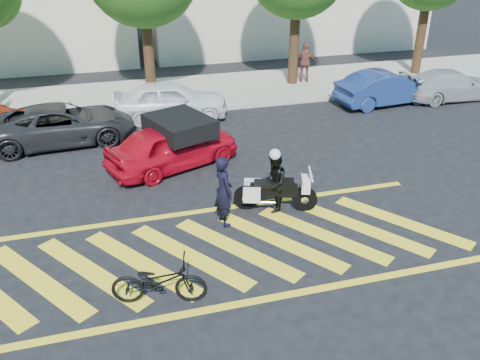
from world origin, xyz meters
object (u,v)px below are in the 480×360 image
object	(u,v)px
officer_bike	(224,191)
officer_moto	(274,182)
police_motorcycle	(274,192)
parked_right	(386,88)
red_convertible	(173,146)
parked_mid_left	(62,124)
bicycle	(159,281)
parked_mid_right	(171,100)
parked_far_right	(451,85)

from	to	relation	value
officer_bike	officer_moto	bearing A→B (deg)	-88.47
police_motorcycle	parked_right	world-z (taller)	parked_right
red_convertible	parked_mid_left	xyz separation A→B (m)	(-3.34, 2.96, -0.04)
officer_moto	bicycle	bearing A→B (deg)	-31.03
bicycle	police_motorcycle	distance (m)	4.47
red_convertible	parked_mid_right	world-z (taller)	parked_mid_right
parked_mid_left	officer_moto	bearing A→B (deg)	-143.44
officer_moto	parked_far_right	xyz separation A→B (m)	(10.38, 6.86, -0.18)
parked_mid_right	parked_far_right	size ratio (longest dim) A/B	1.00
officer_moto	parked_right	xyz separation A→B (m)	(7.33, 7.00, -0.11)
bicycle	parked_mid_left	xyz separation A→B (m)	(-2.07, 9.18, 0.17)
officer_bike	police_motorcycle	bearing A→B (deg)	-88.17
red_convertible	parked_mid_left	size ratio (longest dim) A/B	0.86
parked_mid_right	parked_right	bearing A→B (deg)	-87.65
bicycle	red_convertible	distance (m)	6.35
parked_right	parked_far_right	world-z (taller)	parked_right
officer_bike	parked_right	distance (m)	11.41
officer_moto	parked_mid_left	distance (m)	8.36
officer_bike	parked_far_right	distance (m)	13.82
bicycle	police_motorcycle	size ratio (longest dim) A/B	0.89
officer_moto	parked_mid_right	xyz separation A→B (m)	(-1.52, 7.70, -0.07)
officer_bike	parked_mid_left	distance (m)	7.76
parked_mid_left	parked_mid_right	distance (m)	4.19
red_convertible	police_motorcycle	bearing A→B (deg)	-169.03
bicycle	police_motorcycle	xyz separation A→B (m)	(3.42, 2.88, 0.03)
red_convertible	parked_far_right	xyz separation A→B (m)	(12.51, 3.50, -0.08)
red_convertible	parked_mid_right	distance (m)	4.39
officer_moto	officer_bike	bearing A→B (deg)	-59.15
police_motorcycle	parked_far_right	bearing A→B (deg)	52.32
parked_far_right	parked_right	bearing A→B (deg)	87.30
officer_bike	parked_mid_right	xyz separation A→B (m)	(-0.09, 8.01, -0.19)
officer_moto	parked_far_right	distance (m)	12.44
parked_mid_right	parked_right	distance (m)	8.88
bicycle	police_motorcycle	bearing A→B (deg)	-36.33
parked_right	parked_mid_left	bearing A→B (deg)	87.27
bicycle	parked_mid_right	world-z (taller)	parked_mid_right
police_motorcycle	red_convertible	xyz separation A→B (m)	(-2.15, 3.35, 0.18)
bicycle	parked_far_right	world-z (taller)	parked_far_right
red_convertible	parked_mid_right	bearing A→B (deg)	-29.71
parked_mid_right	officer_moto	bearing A→B (deg)	-161.97
parked_mid_right	parked_far_right	distance (m)	11.93
police_motorcycle	officer_moto	size ratio (longest dim) A/B	1.32
bicycle	officer_bike	bearing A→B (deg)	-24.00
bicycle	red_convertible	size ratio (longest dim) A/B	0.46
bicycle	parked_right	bearing A→B (deg)	-33.81
police_motorcycle	parked_far_right	distance (m)	12.42
parked_right	officer_bike	bearing A→B (deg)	124.04
police_motorcycle	parked_mid_right	bearing A→B (deg)	120.16
bicycle	parked_right	distance (m)	14.58
officer_moto	parked_mid_right	world-z (taller)	officer_moto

